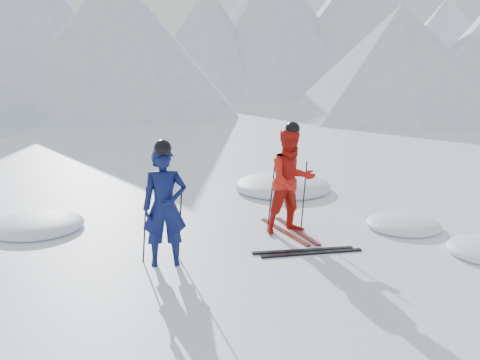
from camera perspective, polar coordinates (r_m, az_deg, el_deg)
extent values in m
plane|color=white|center=(8.93, 11.69, -7.07)|extent=(160.00, 160.00, 0.00)
cone|color=#B2BCD1|center=(48.98, -22.71, 16.57)|extent=(23.96, 23.96, 14.35)
cone|color=#B2BCD1|center=(59.02, -14.39, 15.11)|extent=(17.69, 17.69, 11.93)
cone|color=#B2BCD1|center=(51.86, -3.58, 15.27)|extent=(19.63, 19.63, 10.85)
cone|color=#B2BCD1|center=(56.17, 3.57, 16.75)|extent=(23.31, 23.31, 14.15)
cone|color=#B2BCD1|center=(58.32, 13.64, 16.64)|extent=(28.94, 28.94, 14.88)
cone|color=silver|center=(63.81, 22.06, 13.86)|extent=(24.45, 24.45, 10.76)
cone|color=#B2BCD1|center=(31.72, 17.34, 12.54)|extent=(14.00, 14.00, 6.50)
cone|color=#B2BCD1|center=(33.70, -13.65, 14.85)|extent=(16.00, 16.00, 9.00)
imported|color=#0B1346|center=(7.71, -8.46, -3.01)|extent=(0.68, 0.46, 1.82)
imported|color=red|center=(9.17, 5.80, -0.11)|extent=(1.04, 0.88, 1.92)
cylinder|color=black|center=(7.93, -10.63, -4.95)|extent=(0.12, 0.09, 1.21)
cylinder|color=black|center=(8.05, -6.74, -4.53)|extent=(0.12, 0.07, 1.21)
cylinder|color=black|center=(9.39, 3.54, -1.77)|extent=(0.13, 0.10, 1.28)
cylinder|color=black|center=(9.48, 7.20, -1.72)|extent=(0.13, 0.09, 1.28)
cube|color=black|center=(9.39, 4.97, -5.78)|extent=(0.44, 1.68, 0.03)
cube|color=black|center=(9.46, 6.36, -5.67)|extent=(0.32, 1.70, 0.03)
cube|color=black|center=(8.49, 7.06, -7.85)|extent=(1.70, 0.18, 0.03)
cube|color=black|center=(8.39, 8.06, -8.13)|extent=(1.70, 0.12, 0.03)
ellipsoid|color=white|center=(10.26, -21.79, -5.13)|extent=(1.71, 1.71, 0.38)
ellipsoid|color=white|center=(10.09, 17.82, -5.13)|extent=(1.38, 1.38, 0.30)
ellipsoid|color=white|center=(12.52, 4.81, -1.16)|extent=(2.35, 2.35, 0.52)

